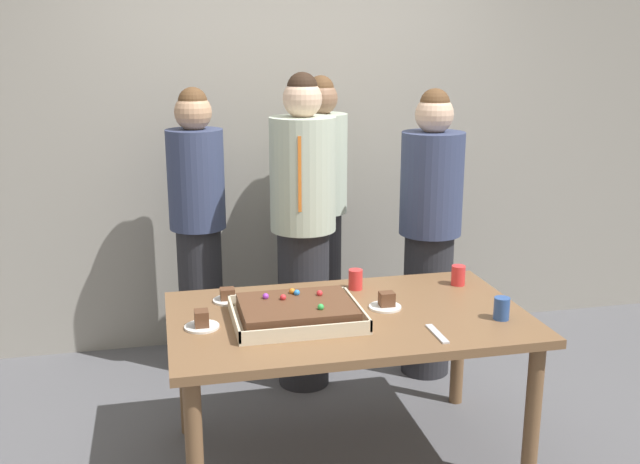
# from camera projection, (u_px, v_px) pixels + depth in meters

# --- Properties ---
(ground_plane) EXTENTS (12.00, 12.00, 0.00)m
(ground_plane) POSITION_uv_depth(u_px,v_px,m) (347.00, 457.00, 3.44)
(ground_plane) COLOR #5B5B60
(interior_back_panel) EXTENTS (8.00, 0.12, 3.00)m
(interior_back_panel) POSITION_uv_depth(u_px,v_px,m) (284.00, 109.00, 4.57)
(interior_back_panel) COLOR #9E998E
(interior_back_panel) RESTS_ON ground_plane
(party_table) EXTENTS (1.61, 0.96, 0.72)m
(party_table) POSITION_uv_depth(u_px,v_px,m) (348.00, 332.00, 3.28)
(party_table) COLOR brown
(party_table) RESTS_ON ground_plane
(sheet_cake) EXTENTS (0.56, 0.45, 0.11)m
(sheet_cake) POSITION_uv_depth(u_px,v_px,m) (297.00, 312.00, 3.17)
(sheet_cake) COLOR beige
(sheet_cake) RESTS_ON party_table
(plated_slice_near_left) EXTENTS (0.15, 0.15, 0.08)m
(plated_slice_near_left) POSITION_uv_depth(u_px,v_px,m) (202.00, 322.00, 3.10)
(plated_slice_near_left) COLOR white
(plated_slice_near_left) RESTS_ON party_table
(plated_slice_near_right) EXTENTS (0.15, 0.15, 0.06)m
(plated_slice_near_right) POSITION_uv_depth(u_px,v_px,m) (228.00, 297.00, 3.42)
(plated_slice_near_right) COLOR white
(plated_slice_near_right) RESTS_ON party_table
(plated_slice_far_left) EXTENTS (0.15, 0.15, 0.07)m
(plated_slice_far_left) POSITION_uv_depth(u_px,v_px,m) (386.00, 303.00, 3.33)
(plated_slice_far_left) COLOR white
(plated_slice_far_left) RESTS_ON party_table
(drink_cup_nearest) EXTENTS (0.07, 0.07, 0.10)m
(drink_cup_nearest) POSITION_uv_depth(u_px,v_px,m) (356.00, 279.00, 3.58)
(drink_cup_nearest) COLOR red
(drink_cup_nearest) RESTS_ON party_table
(drink_cup_middle) EXTENTS (0.07, 0.07, 0.10)m
(drink_cup_middle) POSITION_uv_depth(u_px,v_px,m) (502.00, 308.00, 3.19)
(drink_cup_middle) COLOR #2D5199
(drink_cup_middle) RESTS_ON party_table
(drink_cup_far_end) EXTENTS (0.07, 0.07, 0.10)m
(drink_cup_far_end) POSITION_uv_depth(u_px,v_px,m) (458.00, 275.00, 3.64)
(drink_cup_far_end) COLOR red
(drink_cup_far_end) RESTS_ON party_table
(cake_server_utensil) EXTENTS (0.03, 0.20, 0.01)m
(cake_server_utensil) POSITION_uv_depth(u_px,v_px,m) (437.00, 334.00, 3.03)
(cake_server_utensil) COLOR silver
(cake_server_utensil) RESTS_ON party_table
(person_serving_front) EXTENTS (0.32, 0.32, 1.67)m
(person_serving_front) POSITION_uv_depth(u_px,v_px,m) (198.00, 227.00, 4.17)
(person_serving_front) COLOR #28282D
(person_serving_front) RESTS_ON ground_plane
(person_green_shirt_behind) EXTENTS (0.36, 0.36, 1.76)m
(person_green_shirt_behind) POSITION_uv_depth(u_px,v_px,m) (303.00, 230.00, 3.97)
(person_green_shirt_behind) COLOR #28282D
(person_green_shirt_behind) RESTS_ON ground_plane
(person_striped_tie_right) EXTENTS (0.32, 0.32, 1.73)m
(person_striped_tie_right) POSITION_uv_depth(u_px,v_px,m) (321.00, 213.00, 4.39)
(person_striped_tie_right) COLOR #28282D
(person_striped_tie_right) RESTS_ON ground_plane
(person_far_right_suit) EXTENTS (0.35, 0.35, 1.67)m
(person_far_right_suit) POSITION_uv_depth(u_px,v_px,m) (430.00, 231.00, 4.13)
(person_far_right_suit) COLOR #28282D
(person_far_right_suit) RESTS_ON ground_plane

